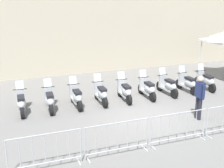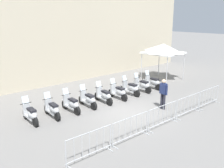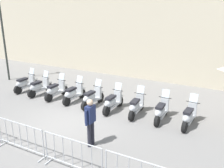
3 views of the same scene
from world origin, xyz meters
TOP-DOWN VIEW (x-y plane):
  - ground_plane at (0.00, 0.00)m, footprint 120.00×120.00m
  - building_facade at (0.56, 8.66)m, footprint 28.10×4.19m
  - motorcycle_0 at (-4.41, 2.35)m, footprint 0.58×1.73m
  - motorcycle_1 at (-3.29, 2.20)m, footprint 0.60×1.72m
  - motorcycle_2 at (-2.14, 2.13)m, footprint 0.56×1.73m
  - motorcycle_3 at (-1.01, 2.08)m, footprint 0.57×1.73m
  - motorcycle_4 at (0.12, 1.97)m, footprint 0.61×1.72m
  - motorcycle_5 at (1.26, 1.87)m, footprint 0.56×1.73m
  - motorcycle_6 at (2.41, 1.87)m, footprint 0.56×1.72m
  - motorcycle_7 at (3.54, 1.82)m, footprint 0.56×1.72m
  - motorcycle_8 at (4.67, 1.78)m, footprint 0.59×1.72m
  - barrier_segment_0 at (-4.41, -2.11)m, footprint 2.04×0.56m
  - barrier_segment_1 at (-2.28, -2.25)m, footprint 2.04×0.56m
  - barrier_segment_2 at (-0.15, -2.39)m, footprint 2.04×0.56m
  - barrier_segment_3 at (1.97, -2.53)m, footprint 2.04×0.56m
  - barrier_segment_4 at (4.10, -2.66)m, footprint 2.04×0.56m
  - officer_near_row_end at (1.77, -1.08)m, footprint 0.25×0.55m
  - canopy_tent at (7.32, 2.78)m, footprint 2.67×2.67m

SIDE VIEW (x-z plane):
  - ground_plane at x=0.00m, z-range 0.00..0.00m
  - motorcycle_0 at x=-4.41m, z-range -0.16..1.07m
  - motorcycle_1 at x=-3.29m, z-range -0.16..1.07m
  - motorcycle_2 at x=-2.14m, z-range -0.16..1.07m
  - motorcycle_3 at x=-1.01m, z-range -0.16..1.07m
  - motorcycle_4 at x=0.12m, z-range -0.16..1.07m
  - motorcycle_5 at x=1.26m, z-range -0.16..1.07m
  - motorcycle_6 at x=2.41m, z-range -0.16..1.07m
  - motorcycle_7 at x=3.54m, z-range -0.16..1.07m
  - motorcycle_8 at x=4.67m, z-range -0.16..1.07m
  - barrier_segment_0 at x=-4.41m, z-range -0.01..1.06m
  - barrier_segment_1 at x=-2.28m, z-range -0.01..1.06m
  - barrier_segment_2 at x=-0.15m, z-range -0.01..1.06m
  - barrier_segment_3 at x=1.97m, z-range -0.01..1.06m
  - barrier_segment_4 at x=4.10m, z-range -0.01..1.06m
  - officer_near_row_end at x=1.77m, z-range 0.12..1.85m
  - canopy_tent at x=7.32m, z-range 1.06..3.97m
  - building_facade at x=0.56m, z-range 0.00..12.31m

